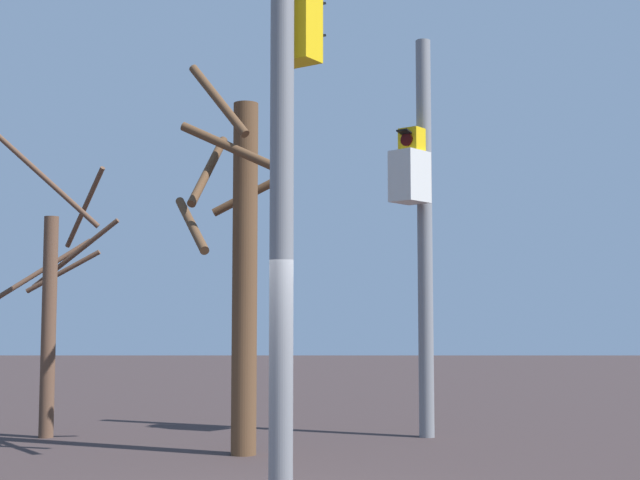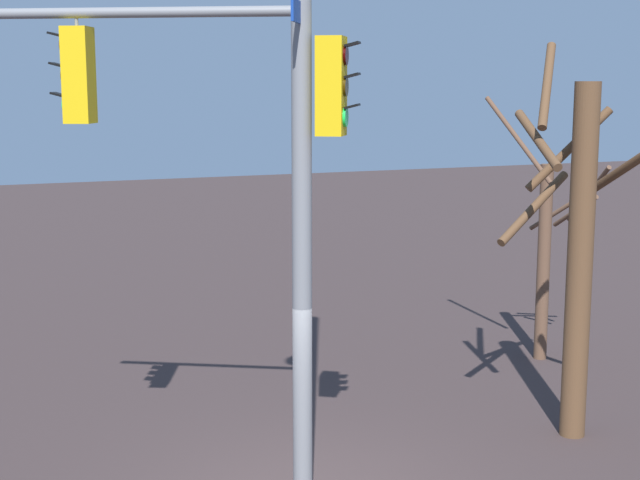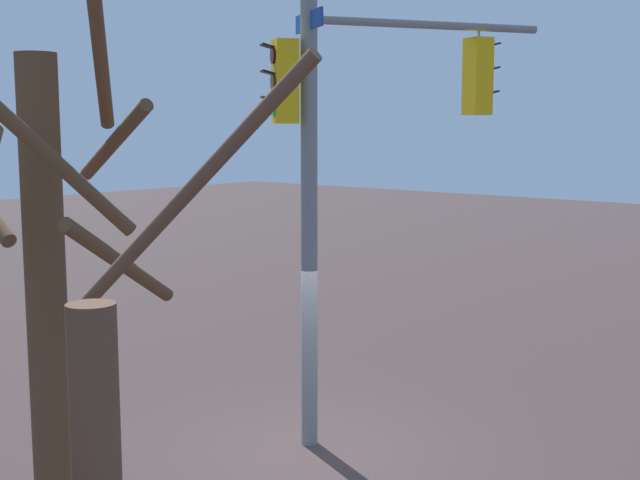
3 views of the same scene
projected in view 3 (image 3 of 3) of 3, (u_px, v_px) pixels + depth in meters
ground_plane at (313, 451)px, 11.73m from camera, size 80.00×80.00×0.00m
main_signal_pole_assembly at (333, 61)px, 11.59m from camera, size 3.73×4.45×9.79m
bare_tree_behind_pole at (53, 311)px, 7.70m from camera, size 1.88×1.78×5.68m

